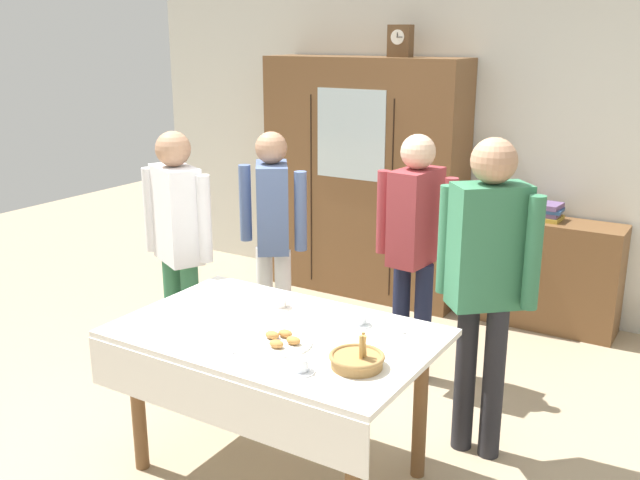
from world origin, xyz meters
TOP-DOWN VIEW (x-y plane):
  - ground_plane at (0.00, 0.00)m, footprint 12.00×12.00m
  - back_wall at (0.00, 2.65)m, footprint 6.40×0.10m
  - dining_table at (0.00, -0.23)m, footprint 1.51×0.96m
  - wall_cabinet at (-0.90, 2.35)m, footprint 1.68×0.46m
  - mantel_clock at (-0.60, 2.35)m, footprint 0.18×0.11m
  - bookshelf_low at (0.63, 2.41)m, footprint 1.07×0.35m
  - book_stack at (0.63, 2.41)m, footprint 0.17×0.21m
  - tea_cup_mid_left at (0.34, -0.51)m, footprint 0.13×0.13m
  - tea_cup_center at (-0.15, 0.05)m, footprint 0.13×0.13m
  - tea_cup_far_right at (0.30, 0.06)m, footprint 0.13×0.13m
  - bread_basket at (0.52, -0.34)m, footprint 0.24×0.24m
  - pastry_plate at (0.11, -0.32)m, footprint 0.28×0.28m
  - spoon_near_left at (-0.04, -0.51)m, footprint 0.12×0.02m
  - spoon_near_right at (0.51, 0.09)m, footprint 0.12×0.02m
  - person_near_right_end at (-0.80, 0.91)m, footprint 0.52×0.41m
  - person_by_cabinet at (0.13, 1.10)m, footprint 0.52×0.38m
  - person_beside_shelf at (0.78, 0.50)m, footprint 0.52×0.39m
  - person_behind_table_left at (-1.12, 0.36)m, footprint 0.52×0.34m

SIDE VIEW (x-z plane):
  - ground_plane at x=0.00m, z-range 0.00..0.00m
  - bookshelf_low at x=0.63m, z-range 0.00..0.82m
  - dining_table at x=0.00m, z-range 0.27..1.04m
  - spoon_near_left at x=-0.04m, z-range 0.77..0.78m
  - spoon_near_right at x=0.51m, z-range 0.77..0.78m
  - pastry_plate at x=0.11m, z-range 0.76..0.81m
  - tea_cup_mid_left at x=0.34m, z-range 0.77..0.83m
  - tea_cup_center at x=-0.15m, z-range 0.77..0.83m
  - tea_cup_far_right at x=0.30m, z-range 0.77..0.83m
  - bread_basket at x=0.52m, z-range 0.73..0.89m
  - book_stack at x=0.63m, z-range 0.82..0.94m
  - person_near_right_end at x=-0.80m, z-range 0.16..1.70m
  - person_by_cabinet at x=0.13m, z-range 0.16..1.73m
  - person_behind_table_left at x=-1.12m, z-range 0.17..1.75m
  - wall_cabinet at x=-0.90m, z-range 0.00..1.96m
  - person_beside_shelf at x=0.78m, z-range 0.18..1.85m
  - back_wall at x=0.00m, z-range 0.00..2.70m
  - mantel_clock at x=-0.60m, z-range 1.96..2.20m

